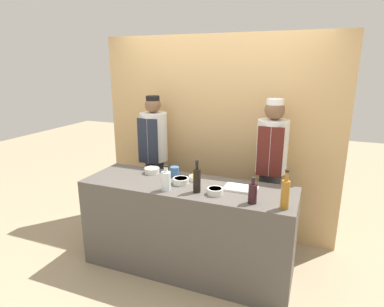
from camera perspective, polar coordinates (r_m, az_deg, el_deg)
ground_plane at (r=3.59m, az=-0.84°, el=-19.46°), size 14.00×14.00×0.00m
cabinet_wall at (r=3.97m, az=4.58°, el=2.98°), size 2.91×0.18×2.40m
counter at (r=3.35m, az=-0.87°, el=-12.94°), size 2.10×0.67×0.93m
sauce_bowl_orange at (r=3.26m, az=0.49°, el=-4.32°), size 0.11×0.11×0.05m
sauce_bowl_yellow at (r=2.92m, az=4.14°, el=-6.66°), size 0.15×0.15×0.06m
sauce_bowl_green at (r=3.49m, az=-7.13°, el=-2.96°), size 0.16×0.16×0.06m
sauce_bowl_purple at (r=3.16m, az=-1.98°, el=-4.84°), size 0.16×0.16×0.06m
cutting_board at (r=3.07m, az=8.66°, el=-6.14°), size 0.31×0.19×0.02m
bottle_soy at (r=2.93m, az=0.87°, el=-4.68°), size 0.07×0.07×0.31m
bottle_clear at (r=2.99m, az=-4.65°, el=-4.79°), size 0.09×0.09×0.24m
bottle_wine at (r=2.76m, az=10.73°, el=-6.93°), size 0.08×0.08×0.23m
bottle_amber at (r=2.71m, az=16.24°, el=-6.87°), size 0.07×0.07×0.33m
cup_blue at (r=3.37m, az=-3.10°, el=-3.22°), size 0.09×0.09×0.10m
chef_left at (r=4.00m, az=-6.68°, el=-0.94°), size 0.33×0.33×1.71m
chef_right at (r=3.58m, az=13.77°, el=-3.05°), size 0.33×0.33×1.73m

